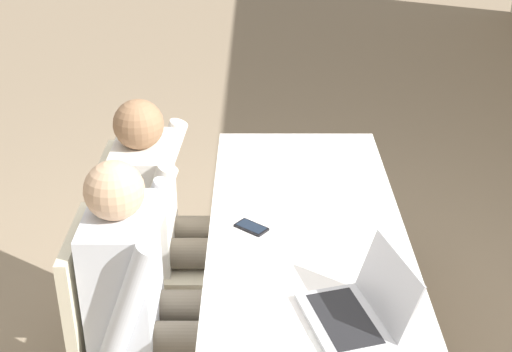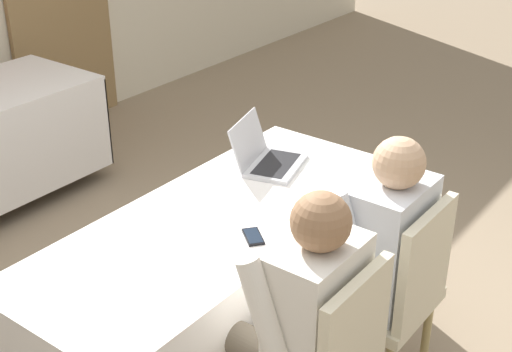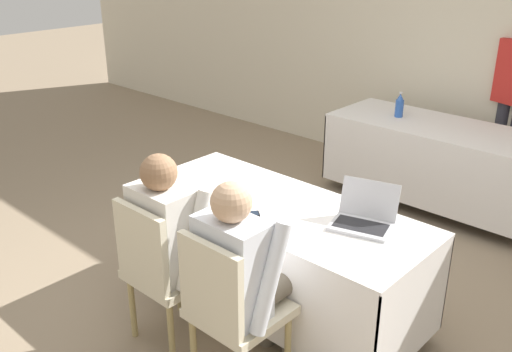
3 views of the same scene
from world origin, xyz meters
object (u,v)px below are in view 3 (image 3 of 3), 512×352
object	(u,v)px
cell_phone	(249,214)
person_checkered_shirt	(174,235)
chair_near_left	(162,267)
person_white_shirt	(244,270)
water_bottle	(399,106)
chair_near_right	(230,306)
laptop	(363,218)

from	to	relation	value
cell_phone	person_checkered_shirt	bearing A→B (deg)	-83.10
chair_near_left	person_checkered_shirt	size ratio (longest dim) A/B	0.78
cell_phone	person_checkered_shirt	distance (m)	0.44
cell_phone	person_white_shirt	bearing A→B (deg)	-11.21
water_bottle	chair_near_left	world-z (taller)	water_bottle
chair_near_right	person_checkered_shirt	distance (m)	0.57
laptop	cell_phone	size ratio (longest dim) A/B	2.83
cell_phone	person_checkered_shirt	size ratio (longest dim) A/B	0.12
chair_near_left	person_white_shirt	xyz separation A→B (m)	(0.53, 0.10, 0.16)
cell_phone	person_white_shirt	size ratio (longest dim) A/B	0.12
cell_phone	chair_near_left	world-z (taller)	chair_near_left
laptop	chair_near_right	size ratio (longest dim) A/B	0.43
chair_near_left	person_checkered_shirt	xyz separation A→B (m)	(0.00, 0.10, 0.16)
chair_near_right	cell_phone	bearing A→B (deg)	-56.64
laptop	cell_phone	bearing A→B (deg)	-164.56
person_white_shirt	chair_near_left	bearing A→B (deg)	10.94
cell_phone	chair_near_left	size ratio (longest dim) A/B	0.15
laptop	person_white_shirt	bearing A→B (deg)	-124.92
water_bottle	chair_near_right	xyz separation A→B (m)	(0.65, -2.77, -0.33)
cell_phone	chair_near_left	distance (m)	0.57
person_checkered_shirt	person_white_shirt	size ratio (longest dim) A/B	1.00
laptop	chair_near_left	distance (m)	1.15
person_white_shirt	person_checkered_shirt	bearing A→B (deg)	0.00
cell_phone	person_white_shirt	xyz separation A→B (m)	(0.31, -0.37, -0.07)
chair_near_right	person_white_shirt	xyz separation A→B (m)	(0.00, 0.10, 0.16)
water_bottle	person_white_shirt	distance (m)	2.75
laptop	person_checkered_shirt	distance (m)	1.05
person_checkered_shirt	chair_near_left	bearing A→B (deg)	90.00
cell_phone	laptop	bearing A→B (deg)	69.94
water_bottle	person_checkered_shirt	world-z (taller)	person_checkered_shirt
chair_near_right	person_white_shirt	distance (m)	0.19
water_bottle	chair_near_right	size ratio (longest dim) A/B	0.25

